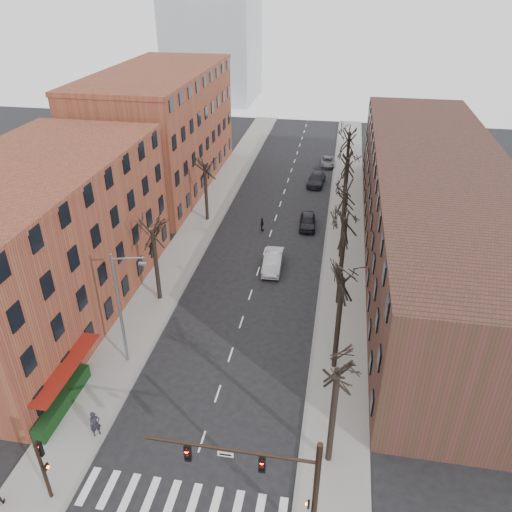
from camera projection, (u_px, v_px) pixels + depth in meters
The scene contains 25 objects.
ground at pixel (182, 502), 26.77m from camera, with size 160.00×160.00×0.00m, color black.
sidewalk_left at pixel (206, 216), 57.84m from camera, with size 4.00×90.00×0.15m, color gray.
sidewalk_right at pixel (346, 226), 55.43m from camera, with size 4.00×90.00×0.15m, color gray.
building_left_near at pixel (38, 247), 39.01m from camera, with size 12.00×26.00×12.00m, color brown.
building_left_far at pixel (161, 132), 63.29m from camera, with size 12.00×28.00×14.00m, color brown.
building_right at pixel (434, 209), 47.50m from camera, with size 12.00×50.00×10.00m, color #472721.
awning_left at pixel (74, 397), 33.31m from camera, with size 1.20×7.00×0.15m, color maroon.
hedge at pixel (63, 401), 32.15m from camera, with size 0.80×6.00×1.00m, color black.
tree_right_a at pixel (328, 460), 29.04m from camera, with size 5.20×5.20×10.00m, color black, non-canonical shape.
tree_right_b at pixel (334, 367), 35.87m from camera, with size 5.20×5.20×10.80m, color black, non-canonical shape.
tree_right_c at pixel (337, 303), 42.71m from camera, with size 5.20×5.20×11.60m, color black, non-canonical shape.
tree_right_d at pixel (340, 258), 49.54m from camera, with size 5.20×5.20×10.00m, color black, non-canonical shape.
tree_right_e at pixel (342, 223), 56.38m from camera, with size 5.20×5.20×10.80m, color black, non-canonical shape.
tree_right_f at pixel (344, 195), 63.21m from camera, with size 5.20×5.20×11.60m, color black, non-canonical shape.
tree_left_a at pixel (160, 299), 43.29m from camera, with size 5.20×5.20×9.50m, color black, non-canonical shape.
tree_left_b at pixel (208, 220), 56.96m from camera, with size 5.20×5.20×9.50m, color black, non-canonical shape.
signal_mast_arm at pixel (283, 481), 22.90m from camera, with size 8.14×0.30×7.20m.
signal_pole_left at pixel (43, 465), 25.71m from camera, with size 0.47×0.44×4.40m.
streetlight at pixel (121, 305), 33.88m from camera, with size 2.45×0.22×9.03m.
silver_sedan at pixel (273, 261), 47.31m from camera, with size 1.69×4.84×1.59m, color #AEB1B6.
parked_car_near at pixel (308, 221), 55.05m from camera, with size 1.73×4.31×1.47m, color black.
parked_car_mid at pixel (316, 179), 66.15m from camera, with size 2.05×5.03×1.46m, color black.
parked_car_far at pixel (327, 162), 72.67m from camera, with size 1.94×4.21×1.17m, color slate.
pedestrian_a at pixel (95, 424), 30.04m from camera, with size 0.65×0.43×1.78m, color black.
pedestrian_crossing at pixel (262, 224), 54.30m from camera, with size 0.90×0.38×1.54m, color black.
Camera 1 is at (6.81, -15.71, 24.77)m, focal length 35.00 mm.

